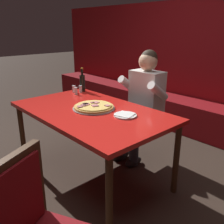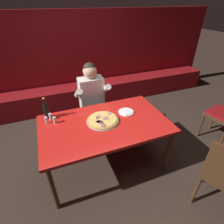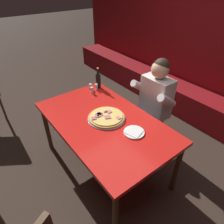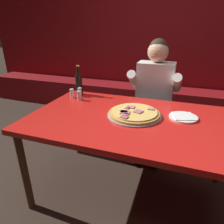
% 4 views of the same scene
% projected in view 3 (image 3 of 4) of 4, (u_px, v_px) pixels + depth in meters
% --- Properties ---
extents(ground_plane, '(24.00, 24.00, 0.00)m').
position_uv_depth(ground_plane, '(105.00, 166.00, 2.59)').
color(ground_plane, '#33261E').
extents(booth_wall_panel, '(6.80, 0.16, 1.90)m').
position_uv_depth(booth_wall_panel, '(216.00, 59.00, 3.14)').
color(booth_wall_panel, maroon).
rests_on(booth_wall_panel, ground_plane).
extents(booth_bench, '(6.46, 0.48, 0.46)m').
position_uv_depth(booth_bench, '(193.00, 104.00, 3.39)').
color(booth_bench, maroon).
rests_on(booth_bench, ground_plane).
extents(main_dining_table, '(1.59, 0.95, 0.74)m').
position_uv_depth(main_dining_table, '(104.00, 125.00, 2.21)').
color(main_dining_table, '#422816').
rests_on(main_dining_table, ground_plane).
extents(pizza, '(0.41, 0.41, 0.05)m').
position_uv_depth(pizza, '(106.00, 117.00, 2.18)').
color(pizza, '#9E9EA3').
rests_on(pizza, main_dining_table).
extents(plate_white_paper, '(0.21, 0.21, 0.02)m').
position_uv_depth(plate_white_paper, '(134.00, 132.00, 1.99)').
color(plate_white_paper, white).
rests_on(plate_white_paper, main_dining_table).
extents(beer_bottle, '(0.07, 0.07, 0.29)m').
position_uv_depth(beer_bottle, '(98.00, 80.00, 2.72)').
color(beer_bottle, black).
rests_on(beer_bottle, main_dining_table).
extents(shaker_parmesan, '(0.04, 0.04, 0.09)m').
position_uv_depth(shaker_parmesan, '(96.00, 87.00, 2.71)').
color(shaker_parmesan, silver).
rests_on(shaker_parmesan, main_dining_table).
extents(shaker_black_pepper, '(0.04, 0.04, 0.09)m').
position_uv_depth(shaker_black_pepper, '(92.00, 90.00, 2.64)').
color(shaker_black_pepper, silver).
rests_on(shaker_black_pepper, main_dining_table).
extents(shaker_oregano, '(0.04, 0.04, 0.09)m').
position_uv_depth(shaker_oregano, '(91.00, 87.00, 2.72)').
color(shaker_oregano, silver).
rests_on(shaker_oregano, main_dining_table).
extents(diner_seated_blue_shirt, '(0.53, 0.53, 1.27)m').
position_uv_depth(diner_seated_blue_shirt, '(151.00, 104.00, 2.51)').
color(diner_seated_blue_shirt, black).
rests_on(diner_seated_blue_shirt, ground_plane).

